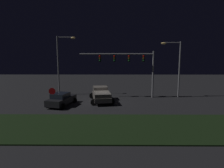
{
  "coord_description": "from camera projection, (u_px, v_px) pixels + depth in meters",
  "views": [
    {
      "loc": [
        1.38,
        -23.16,
        5.54
      ],
      "look_at": [
        1.19,
        0.93,
        2.2
      ],
      "focal_mm": 30.07,
      "sensor_mm": 36.0,
      "label": 1
    }
  ],
  "objects": [
    {
      "name": "ground_plane",
      "position": [
        103.0,
        102.0,
        23.72
      ],
      "size": [
        80.0,
        80.0,
        0.0
      ],
      "primitive_type": "plane",
      "color": "black"
    },
    {
      "name": "grass_median",
      "position": [
        96.0,
        127.0,
        15.07
      ],
      "size": [
        26.07,
        6.45,
        0.1
      ],
      "primitive_type": "cube",
      "color": "black",
      "rests_on": "ground_plane"
    },
    {
      "name": "pickup_truck",
      "position": [
        101.0,
        94.0,
        24.11
      ],
      "size": [
        3.46,
        5.65,
        1.8
      ],
      "rotation": [
        0.0,
        0.0,
        1.73
      ],
      "color": "#514C47",
      "rests_on": "ground_plane"
    },
    {
      "name": "car_sedan",
      "position": [
        61.0,
        99.0,
        22.04
      ],
      "size": [
        3.12,
        4.7,
        1.51
      ],
      "rotation": [
        0.0,
        0.0,
        1.34
      ],
      "color": "black",
      "rests_on": "ground_plane"
    },
    {
      "name": "traffic_signal_gantry",
      "position": [
        129.0,
        62.0,
        25.91
      ],
      "size": [
        10.32,
        0.56,
        6.5
      ],
      "color": "slate",
      "rests_on": "ground_plane"
    },
    {
      "name": "street_lamp_left",
      "position": [
        62.0,
        59.0,
        27.85
      ],
      "size": [
        2.81,
        0.44,
        8.72
      ],
      "color": "slate",
      "rests_on": "ground_plane"
    },
    {
      "name": "street_lamp_right",
      "position": [
        176.0,
        62.0,
        26.13
      ],
      "size": [
        2.78,
        0.44,
        7.8
      ],
      "color": "slate",
      "rests_on": "ground_plane"
    },
    {
      "name": "stop_sign",
      "position": [
        52.0,
        94.0,
        21.06
      ],
      "size": [
        0.76,
        0.08,
        2.23
      ],
      "color": "slate",
      "rests_on": "ground_plane"
    }
  ]
}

